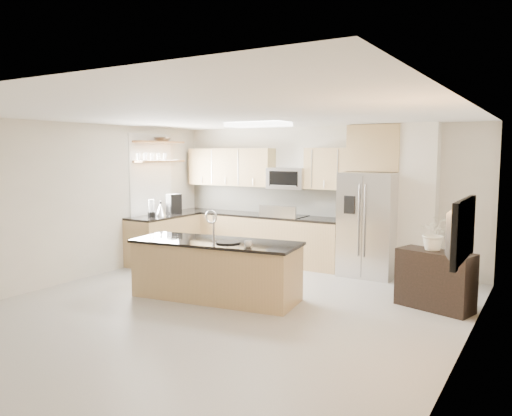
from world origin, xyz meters
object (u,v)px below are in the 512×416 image
Objects in this scene: blender at (151,209)px; flower_vase at (435,224)px; cup at (248,244)px; refrigerator at (369,224)px; range at (285,239)px; platter at (228,242)px; microwave at (288,178)px; coffee_maker at (174,204)px; island at (216,269)px; credenza at (435,280)px; bowl at (163,139)px; television at (452,229)px; kettle at (161,209)px.

blender is 5.07m from flower_vase.
flower_vase is at bearing 31.91° from cup.
flower_vase is (1.34, -1.31, 0.26)m from refrigerator.
flower_vase is (5.07, 0.04, 0.09)m from blender.
range reaches higher than platter.
microwave is 2.33m from coffee_maker.
range is 2.53m from island.
flower_vase reaches higher than credenza.
bowl is 0.37× the size of television.
television is at bearing -10.11° from platter.
refrigerator is 5.01× the size of platter.
kettle is 5.03m from flower_vase.
television is at bearing -9.35° from cup.
refrigerator is at bearing 73.10° from cup.
credenza is 0.92× the size of television.
kettle reaches higher than range.
island is 3.11m from flower_vase.
refrigerator is (1.66, -0.17, -0.74)m from microwave.
range is 10.41× the size of cup.
platter is 2.80m from blender.
platter is at bearing -79.94° from range.
kettle is (0.05, 0.20, -0.02)m from blender.
television reaches higher than island.
bowl is (-3.11, 1.83, 1.50)m from cup.
island is (0.21, -2.65, -1.20)m from microwave.
bowl reaches higher than island.
blender is 1.44m from bowl.
credenza is 3.56× the size of kettle.
microwave reaches higher than credenza.
island is at bearing 166.16° from cup.
bowl is at bearing -169.96° from credenza.
microwave is 3.62m from credenza.
coffee_maker is 5.13m from flower_vase.
refrigerator is 5.45× the size of blender.
television is (3.51, -3.24, -0.28)m from microwave.
refrigerator reaches higher than cup.
television is at bearing -21.48° from bowl.
flower_vase reaches higher than island.
blender is at bearing 156.26° from cup.
coffee_maker reaches higher than range.
cup is (0.86, -2.81, -0.74)m from microwave.
cup is at bearing -73.00° from microwave.
kettle is 0.70× the size of bowl.
television is at bearing -73.87° from flower_vase.
blender is at bearing -179.53° from flower_vase.
bowl reaches higher than microwave.
refrigerator is 2.91m from island.
island is at bearing -37.77° from coffee_maker.
cup reaches higher than credenza.
platter is at bearing -80.39° from microwave.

